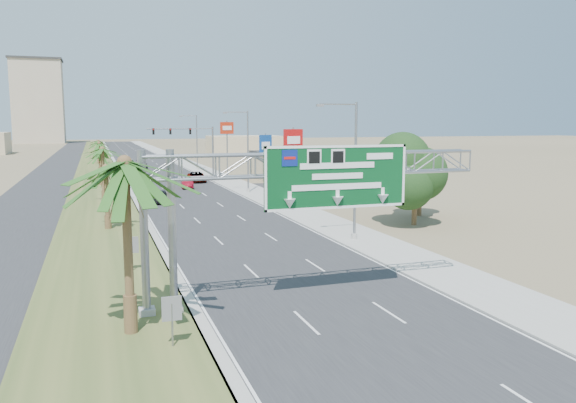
% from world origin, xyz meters
% --- Properties ---
extents(ground, '(600.00, 600.00, 0.00)m').
position_xyz_m(ground, '(0.00, 0.00, 0.00)').
color(ground, '#8C7A59').
rests_on(ground, ground).
extents(road, '(12.00, 300.00, 0.02)m').
position_xyz_m(road, '(0.00, 110.00, 0.01)').
color(road, '#28282B').
rests_on(road, ground).
extents(sidewalk_right, '(4.00, 300.00, 0.10)m').
position_xyz_m(sidewalk_right, '(8.50, 110.00, 0.05)').
color(sidewalk_right, '#9E9B93').
rests_on(sidewalk_right, ground).
extents(median_grass, '(7.00, 300.00, 0.12)m').
position_xyz_m(median_grass, '(-10.00, 110.00, 0.06)').
color(median_grass, '#384C21').
rests_on(median_grass, ground).
extents(opposing_road, '(8.00, 300.00, 0.02)m').
position_xyz_m(opposing_road, '(-17.00, 110.00, 0.01)').
color(opposing_road, '#28282B').
rests_on(opposing_road, ground).
extents(sign_gantry, '(16.75, 1.24, 7.50)m').
position_xyz_m(sign_gantry, '(-1.06, 9.93, 6.06)').
color(sign_gantry, gray).
rests_on(sign_gantry, ground).
extents(palm_near, '(5.70, 5.70, 8.35)m').
position_xyz_m(palm_near, '(-9.20, 8.00, 6.93)').
color(palm_near, brown).
rests_on(palm_near, ground).
extents(palm_row_b, '(3.99, 3.99, 5.95)m').
position_xyz_m(palm_row_b, '(-9.50, 32.00, 4.90)').
color(palm_row_b, brown).
rests_on(palm_row_b, ground).
extents(palm_row_c, '(3.99, 3.99, 6.75)m').
position_xyz_m(palm_row_c, '(-9.50, 48.00, 5.66)').
color(palm_row_c, brown).
rests_on(palm_row_c, ground).
extents(palm_row_d, '(3.99, 3.99, 5.45)m').
position_xyz_m(palm_row_d, '(-9.50, 66.00, 4.42)').
color(palm_row_d, brown).
rests_on(palm_row_d, ground).
extents(palm_row_e, '(3.99, 3.99, 6.15)m').
position_xyz_m(palm_row_e, '(-9.50, 85.00, 5.09)').
color(palm_row_e, brown).
rests_on(palm_row_e, ground).
extents(palm_row_f, '(3.99, 3.99, 5.75)m').
position_xyz_m(palm_row_f, '(-9.50, 110.00, 4.71)').
color(palm_row_f, brown).
rests_on(palm_row_f, ground).
extents(streetlight_near, '(3.27, 0.44, 10.00)m').
position_xyz_m(streetlight_near, '(7.30, 22.00, 4.69)').
color(streetlight_near, gray).
rests_on(streetlight_near, ground).
extents(streetlight_mid, '(3.27, 0.44, 10.00)m').
position_xyz_m(streetlight_mid, '(7.30, 52.00, 4.69)').
color(streetlight_mid, gray).
rests_on(streetlight_mid, ground).
extents(streetlight_far, '(3.27, 0.44, 10.00)m').
position_xyz_m(streetlight_far, '(7.30, 88.00, 4.69)').
color(streetlight_far, gray).
rests_on(streetlight_far, ground).
extents(signal_mast, '(10.28, 0.71, 8.00)m').
position_xyz_m(signal_mast, '(5.17, 71.97, 4.85)').
color(signal_mast, gray).
rests_on(signal_mast, ground).
extents(store_building, '(18.00, 10.00, 4.00)m').
position_xyz_m(store_building, '(22.00, 66.00, 2.00)').
color(store_building, tan).
rests_on(store_building, ground).
extents(oak_near, '(4.50, 4.50, 6.80)m').
position_xyz_m(oak_near, '(15.00, 26.00, 4.53)').
color(oak_near, brown).
rests_on(oak_near, ground).
extents(oak_far, '(3.50, 3.50, 5.60)m').
position_xyz_m(oak_far, '(18.00, 30.00, 3.82)').
color(oak_far, brown).
rests_on(oak_far, ground).
extents(median_signback_a, '(0.75, 0.08, 2.08)m').
position_xyz_m(median_signback_a, '(-7.80, 6.00, 1.45)').
color(median_signback_a, gray).
rests_on(median_signback_a, ground).
extents(median_signback_b, '(0.75, 0.08, 2.08)m').
position_xyz_m(median_signback_b, '(-8.50, 18.00, 1.45)').
color(median_signback_b, gray).
rests_on(median_signback_b, ground).
extents(tower_distant, '(20.00, 16.00, 35.00)m').
position_xyz_m(tower_distant, '(-32.00, 250.00, 17.50)').
color(tower_distant, tan).
rests_on(tower_distant, ground).
extents(building_distant_right, '(20.00, 12.00, 5.00)m').
position_xyz_m(building_distant_right, '(30.00, 140.00, 2.50)').
color(building_distant_right, tan).
rests_on(building_distant_right, ground).
extents(car_left_lane, '(1.77, 4.12, 1.39)m').
position_xyz_m(car_left_lane, '(-3.73, 46.31, 0.69)').
color(car_left_lane, black).
rests_on(car_left_lane, ground).
extents(car_mid_lane, '(1.79, 4.24, 1.36)m').
position_xyz_m(car_mid_lane, '(1.07, 59.23, 0.68)').
color(car_mid_lane, maroon).
rests_on(car_mid_lane, ground).
extents(car_right_lane, '(2.76, 5.41, 1.46)m').
position_xyz_m(car_right_lane, '(3.66, 66.65, 0.73)').
color(car_right_lane, gray).
rests_on(car_right_lane, ground).
extents(car_far, '(2.30, 5.30, 1.52)m').
position_xyz_m(car_far, '(-2.07, 93.41, 0.76)').
color(car_far, black).
rests_on(car_far, ground).
extents(pole_sign_red_near, '(2.40, 0.89, 8.07)m').
position_xyz_m(pole_sign_red_near, '(10.61, 44.20, 6.27)').
color(pole_sign_red_near, gray).
rests_on(pole_sign_red_near, ground).
extents(pole_sign_blue, '(1.99, 0.91, 7.07)m').
position_xyz_m(pole_sign_blue, '(12.78, 62.07, 5.13)').
color(pole_sign_blue, gray).
rests_on(pole_sign_blue, ground).
extents(pole_sign_red_far, '(2.19, 0.92, 8.90)m').
position_xyz_m(pole_sign_red_far, '(9.00, 69.94, 7.05)').
color(pole_sign_red_far, gray).
rests_on(pole_sign_red_far, ground).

